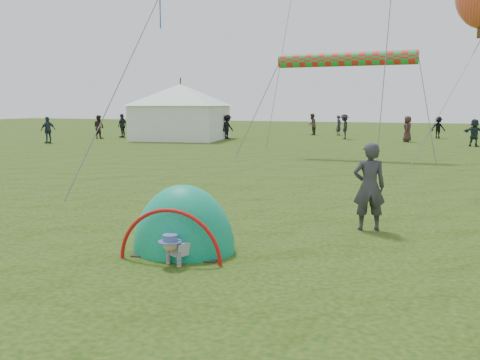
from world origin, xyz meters
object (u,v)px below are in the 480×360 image
at_px(popup_tent, 184,251).
at_px(event_marquee, 181,110).
at_px(crawling_toddler, 179,248).
at_px(standing_adult, 369,187).

xyz_separation_m(popup_tent, event_marquee, (-14.17, 25.82, 2.10)).
relative_size(crawling_toddler, event_marquee, 0.11).
bearing_deg(popup_tent, standing_adult, 37.84).
xyz_separation_m(standing_adult, event_marquee, (-16.82, 23.07, 1.23)).
bearing_deg(standing_adult, popup_tent, 25.94).
distance_m(popup_tent, event_marquee, 29.53).
relative_size(popup_tent, event_marquee, 0.37).
distance_m(crawling_toddler, popup_tent, 0.77).
xyz_separation_m(crawling_toddler, event_marquee, (-14.45, 26.50, 1.85)).
xyz_separation_m(crawling_toddler, popup_tent, (-0.28, 0.67, -0.26)).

